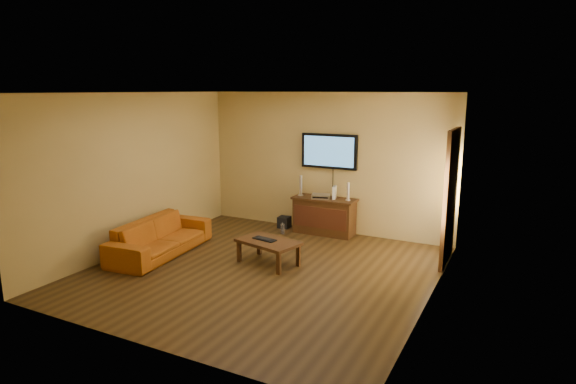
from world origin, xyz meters
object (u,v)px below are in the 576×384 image
Objects in this scene: sofa at (160,231)px; game_console at (334,193)px; coffee_table at (268,244)px; subwoofer at (284,222)px; speaker_right at (348,192)px; av_receiver at (321,196)px; keyboard at (265,239)px; bottle at (283,229)px; television at (329,151)px; speaker_left at (301,186)px; media_console at (324,216)px.

sofa is 8.26× the size of game_console.
coffee_table is 4.83× the size of subwoofer.
speaker_right is at bearing -12.88° from game_console.
game_console is (0.34, 1.95, 0.49)m from coffee_table.
av_receiver is at bearing -8.12° from subwoofer.
subwoofer is at bearing 168.71° from game_console.
coffee_table is 2.04m from game_console.
bottle is at bearing 107.40° from keyboard.
av_receiver is (-0.06, -0.24, -0.84)m from television.
television is 4.60× the size of game_console.
speaker_left is 1.18× the size of speaker_right.
speaker_left is (-0.35, 1.93, 0.56)m from coffee_table.
television is 3.29× the size of av_receiver.
television is at bearing 60.26° from av_receiver.
television is 2.47m from coffee_table.
keyboard is at bearing -82.52° from sofa.
television reaches higher than subwoofer.
game_console reaches higher than av_receiver.
subwoofer is at bearing 178.71° from media_console.
coffee_table is 2.63× the size of keyboard.
av_receiver is (0.10, 1.89, 0.41)m from coffee_table.
speaker_left is 0.47m from av_receiver.
subwoofer is 0.54× the size of keyboard.
television is 5.00× the size of subwoofer.
sofa is 4.87× the size of keyboard.
av_receiver reaches higher than coffee_table.
sofa is at bearing -128.63° from television.
speaker_left is (-0.50, -0.20, -0.69)m from television.
keyboard is at bearing -112.09° from av_receiver.
media_console is at bearing 0.76° from speaker_left.
sofa is at bearing -167.87° from coffee_table.
coffee_table is 4.87× the size of bottle.
speaker_right is (2.49, 2.35, 0.47)m from sofa.
speaker_left reaches higher than bottle.
speaker_left is 0.87m from subwoofer.
television reaches higher than sofa.
subwoofer is at bearing 175.98° from speaker_left.
speaker_right is at bearing 72.27° from coffee_table.
television is 0.88m from speaker_right.
television is at bearing 7.85° from subwoofer.
speaker_left is 1.18× the size of av_receiver.
sofa is 5.02× the size of speaker_left.
speaker_right is 1.51× the size of subwoofer.
game_console is at bearing 5.38° from media_console.
game_console reaches higher than sofa.
av_receiver is at bearing -176.29° from game_console.
speaker_left is 0.97× the size of keyboard.
sofa is 5.90× the size of av_receiver.
speaker_left is at bearing -7.44° from subwoofer.
game_console is 1.29m from subwoofer.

